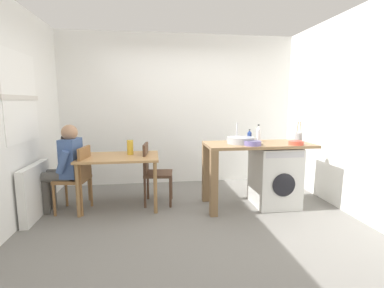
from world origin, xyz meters
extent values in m
plane|color=slate|center=(0.00, 0.00, 0.00)|extent=(5.46, 5.46, 0.00)
cube|color=white|center=(0.00, 1.75, 1.35)|extent=(4.60, 0.10, 2.70)
cube|color=white|center=(-2.15, 0.00, 1.35)|extent=(0.10, 3.80, 2.70)
cube|color=white|center=(-2.10, 0.30, 1.55)|extent=(0.01, 0.90, 1.10)
cube|color=beige|center=(-2.09, 0.30, 1.55)|extent=(0.02, 0.96, 0.06)
cube|color=white|center=(2.15, 0.00, 1.35)|extent=(0.10, 3.80, 2.70)
cube|color=white|center=(-2.02, 0.30, 0.35)|extent=(0.10, 0.80, 0.70)
cube|color=tan|center=(-0.98, 0.56, 0.72)|extent=(1.10, 0.76, 0.03)
cylinder|color=#977045|center=(-1.48, 0.23, 0.35)|extent=(0.05, 0.05, 0.71)
cylinder|color=#977045|center=(-0.48, 0.23, 0.35)|extent=(0.05, 0.05, 0.71)
cylinder|color=#977045|center=(-1.48, 0.89, 0.35)|extent=(0.05, 0.05, 0.71)
cylinder|color=#977045|center=(-0.48, 0.89, 0.35)|extent=(0.05, 0.05, 0.71)
cube|color=olive|center=(-1.60, 0.46, 0.45)|extent=(0.45, 0.45, 0.04)
cube|color=olive|center=(-1.42, 0.43, 0.68)|extent=(0.09, 0.38, 0.45)
cylinder|color=olive|center=(-1.80, 0.31, 0.23)|extent=(0.04, 0.04, 0.45)
cylinder|color=olive|center=(-1.75, 0.66, 0.23)|extent=(0.04, 0.04, 0.45)
cylinder|color=olive|center=(-1.44, 0.25, 0.23)|extent=(0.04, 0.04, 0.45)
cylinder|color=olive|center=(-1.39, 0.61, 0.23)|extent=(0.04, 0.04, 0.45)
cube|color=#4C3323|center=(-0.43, 0.61, 0.45)|extent=(0.44, 0.44, 0.04)
cube|color=#4C3323|center=(-0.60, 0.63, 0.68)|extent=(0.07, 0.38, 0.45)
cylinder|color=#4C3323|center=(-0.23, 0.77, 0.23)|extent=(0.04, 0.04, 0.45)
cylinder|color=#4C3323|center=(-0.26, 0.41, 0.23)|extent=(0.04, 0.04, 0.45)
cylinder|color=#4C3323|center=(-0.59, 0.80, 0.23)|extent=(0.04, 0.04, 0.45)
cylinder|color=#4C3323|center=(-0.62, 0.45, 0.23)|extent=(0.04, 0.04, 0.45)
cylinder|color=#595651|center=(-1.95, 0.42, 0.23)|extent=(0.11, 0.11, 0.45)
cylinder|color=#595651|center=(-1.92, 0.60, 0.23)|extent=(0.11, 0.11, 0.45)
cylinder|color=#595651|center=(-1.79, 0.39, 0.50)|extent=(0.42, 0.20, 0.14)
cylinder|color=#595651|center=(-1.76, 0.57, 0.50)|extent=(0.42, 0.20, 0.14)
cube|color=#3F598C|center=(-1.60, 0.46, 0.75)|extent=(0.25, 0.36, 0.52)
cylinder|color=#3F598C|center=(-1.65, 0.25, 0.74)|extent=(0.20, 0.12, 0.31)
cylinder|color=#3F598C|center=(-1.59, 0.67, 0.74)|extent=(0.20, 0.12, 0.31)
sphere|color=#A57A5B|center=(-1.60, 0.46, 1.09)|extent=(0.21, 0.21, 0.21)
sphere|color=black|center=(-1.66, 0.47, 1.01)|extent=(0.12, 0.12, 0.12)
cube|color=olive|center=(0.98, 0.32, 0.90)|extent=(1.50, 0.68, 0.04)
cube|color=brown|center=(0.28, 0.03, 0.44)|extent=(0.10, 0.10, 0.88)
cube|color=brown|center=(0.28, 0.61, 0.44)|extent=(0.10, 0.10, 0.88)
cube|color=silver|center=(1.25, 0.32, 0.43)|extent=(0.60, 0.60, 0.86)
cylinder|color=black|center=(1.25, 0.01, 0.39)|extent=(0.32, 0.02, 0.32)
cube|color=#B2B2B7|center=(1.25, 0.02, 0.80)|extent=(0.54, 0.01, 0.08)
cylinder|color=#9EA0A5|center=(0.72, 0.32, 0.97)|extent=(0.38, 0.38, 0.09)
cylinder|color=#B2B2B7|center=(0.72, 0.50, 1.06)|extent=(0.02, 0.02, 0.28)
cylinder|color=navy|center=(0.91, 0.48, 0.99)|extent=(0.06, 0.06, 0.13)
cone|color=navy|center=(0.91, 0.48, 1.07)|extent=(0.06, 0.06, 0.04)
cylinder|color=#262626|center=(0.91, 0.48, 1.10)|extent=(0.02, 0.02, 0.01)
cylinder|color=silver|center=(1.04, 0.46, 1.01)|extent=(0.06, 0.06, 0.18)
cone|color=silver|center=(1.04, 0.46, 1.13)|extent=(0.06, 0.06, 0.05)
cylinder|color=#262626|center=(1.04, 0.46, 1.16)|extent=(0.02, 0.02, 0.02)
cylinder|color=slate|center=(0.83, 0.12, 0.95)|extent=(0.23, 0.23, 0.06)
cylinder|color=#3D375B|center=(0.83, 0.12, 0.97)|extent=(0.18, 0.18, 0.03)
cylinder|color=gray|center=(1.61, 0.37, 0.99)|extent=(0.11, 0.11, 0.13)
cylinder|color=#99724C|center=(1.59, 0.38, 1.13)|extent=(0.01, 0.04, 0.18)
cylinder|color=#99724C|center=(1.63, 0.36, 1.13)|extent=(0.01, 0.05, 0.18)
cylinder|color=#D84C38|center=(1.43, 0.10, 0.95)|extent=(0.20, 0.20, 0.05)
cylinder|color=maroon|center=(1.43, 0.10, 0.96)|extent=(0.16, 0.16, 0.03)
cylinder|color=gold|center=(-0.83, 0.66, 0.85)|extent=(0.09, 0.09, 0.21)
cube|color=#B2B2B7|center=(0.93, 0.22, 0.92)|extent=(0.15, 0.06, 0.01)
cube|color=#262628|center=(0.93, 0.22, 0.92)|extent=(0.15, 0.06, 0.01)
camera|label=1|loc=(-0.48, -3.46, 1.50)|focal=26.35mm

